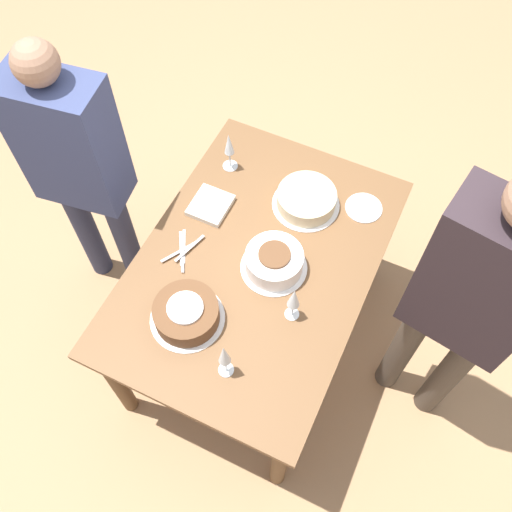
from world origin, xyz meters
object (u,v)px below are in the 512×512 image
Objects in this scene: wine_glass_near at (294,299)px; wine_glass_far at (224,356)px; cake_back_decorated at (306,200)px; person_watching at (470,299)px; cake_center_white at (274,261)px; cake_front_chocolate at (186,314)px; wine_glass_extra at (229,146)px; person_cutting at (77,163)px.

wine_glass_far is (0.32, -0.13, 0.01)m from wine_glass_near.
cake_back_decorated is at bearing -163.03° from wine_glass_near.
cake_center_white is at bearing 12.92° from person_watching.
cake_center_white is 0.94× the size of cake_front_chocolate.
cake_back_decorated is at bearing 82.44° from wine_glass_extra.
cake_back_decorated is at bearing 163.81° from cake_front_chocolate.
cake_center_white is 1.25× the size of wine_glass_far.
person_cutting is (-0.01, -0.93, 0.13)m from cake_center_white.
cake_center_white is 0.58m from wine_glass_extra.
person_cutting is at bearing 10.74° from person_watching.
cake_front_chocolate is 0.99× the size of cake_back_decorated.
cake_center_white reaches higher than cake_front_chocolate.
person_cutting is 0.92× the size of person_watching.
person_cutting reaches higher than cake_center_white.
wine_glass_extra reaches higher than cake_center_white.
wine_glass_far is at bearing 46.07° from person_watching.
person_cutting is (-0.49, -0.95, 0.03)m from wine_glass_far.
wine_glass_extra is 0.66m from person_cutting.
wine_glass_near is 0.63m from person_watching.
cake_front_chocolate is 1.05m from person_watching.
wine_glass_near is at bearing 157.47° from wine_glass_far.
wine_glass_near reaches higher than cake_front_chocolate.
wine_glass_near is at bearing -17.07° from person_cutting.
wine_glass_near is 1.10m from person_cutting.
cake_front_chocolate is 1.33× the size of wine_glass_far.
cake_back_decorated is 0.55m from wine_glass_near.
person_watching reaches higher than person_cutting.
person_watching reaches higher than wine_glass_far.
wine_glass_far reaches higher than cake_back_decorated.
cake_front_chocolate reaches higher than cake_back_decorated.
cake_center_white is 0.17× the size of person_watching.
wine_glass_near is at bearing 16.97° from cake_back_decorated.
wine_glass_extra is 1.20m from person_watching.
wine_glass_near is (-0.19, 0.36, 0.09)m from cake_front_chocolate.
wine_glass_near is 0.34m from wine_glass_far.
cake_front_chocolate is 0.74m from cake_back_decorated.
wine_glass_far is (0.84, 0.03, 0.11)m from cake_back_decorated.
person_watching is (-0.04, 0.73, 0.21)m from cake_center_white.
wine_glass_extra is at bearing -8.17° from person_watching.
wine_glass_near is 0.91× the size of wine_glass_far.
wine_glass_extra reaches higher than cake_front_chocolate.
person_cutting is (0.34, -0.93, 0.14)m from cake_back_decorated.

